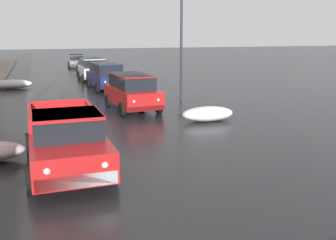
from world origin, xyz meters
The scene contains 10 objects.
snow_bank_near_corner_left centered at (-4.26, 27.28, 0.32)m, with size 2.83×1.04×0.65m.
snow_bank_along_left_kerb centered at (4.42, 27.37, 0.37)m, with size 1.96×1.19×0.76m.
snow_bank_near_corner_right centered at (4.63, 13.59, 0.31)m, with size 2.37×1.26×0.63m.
pickup_truck_red_approaching_near_lane centered at (-1.81, 9.10, 0.88)m, with size 2.27×5.39×1.76m.
suv_red_parked_kerbside_close centered at (1.99, 17.01, 0.99)m, with size 2.26×4.38×1.82m.
suv_darkblue_parked_kerbside_mid centered at (2.01, 24.76, 0.99)m, with size 2.28×4.72×1.82m.
suv_white_parked_far_down_block centered at (1.88, 30.35, 0.99)m, with size 2.13×4.30×1.82m.
sedan_maroon_queued_behind_truck centered at (2.14, 36.78, 0.75)m, with size 2.12×4.28×1.42m.
sedan_grey_at_far_intersection centered at (1.90, 43.44, 0.75)m, with size 2.02×4.05×1.42m.
street_lamp_post centered at (5.41, 19.16, 3.38)m, with size 0.44×0.24×6.04m.
Camera 1 is at (-2.48, -1.90, 3.80)m, focal length 41.74 mm.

